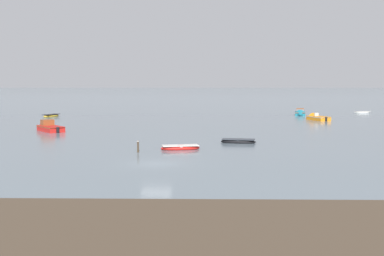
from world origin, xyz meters
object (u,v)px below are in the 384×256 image
at_px(rowboat_moored_4, 180,148).
at_px(mooring_post_right, 138,147).
at_px(motorboat_moored_6, 300,114).
at_px(motorboat_moored_5, 316,118).
at_px(motorboat_moored_0, 48,128).
at_px(rowboat_moored_3, 238,141).
at_px(rowboat_moored_0, 362,113).
at_px(rowboat_moored_5, 51,116).

height_order(rowboat_moored_4, mooring_post_right, mooring_post_right).
bearing_deg(motorboat_moored_6, motorboat_moored_5, 12.79).
bearing_deg(mooring_post_right, motorboat_moored_0, 125.11).
bearing_deg(mooring_post_right, rowboat_moored_3, 37.80).
bearing_deg(rowboat_moored_0, motorboat_moored_5, 41.11).
bearing_deg(motorboat_moored_0, motorboat_moored_6, -87.73).
distance_m(motorboat_moored_6, rowboat_moored_0, 15.38).
bearing_deg(motorboat_moored_0, mooring_post_right, 178.54).
relative_size(motorboat_moored_6, mooring_post_right, 4.45).
relative_size(motorboat_moored_5, rowboat_moored_5, 1.36).
height_order(motorboat_moored_0, motorboat_moored_6, motorboat_moored_0).
bearing_deg(rowboat_moored_4, rowboat_moored_5, 107.54).
distance_m(motorboat_moored_0, rowboat_moored_3, 28.21).
relative_size(motorboat_moored_5, motorboat_moored_6, 1.05).
bearing_deg(motorboat_moored_5, mooring_post_right, 129.15).
height_order(motorboat_moored_0, rowboat_moored_3, motorboat_moored_0).
bearing_deg(rowboat_moored_4, mooring_post_right, -163.31).
distance_m(motorboat_moored_5, mooring_post_right, 48.64).
xyz_separation_m(motorboat_moored_6, rowboat_moored_3, (-14.83, -45.25, -0.14)).
xyz_separation_m(motorboat_moored_6, rowboat_moored_4, (-20.96, -50.91, -0.14)).
bearing_deg(rowboat_moored_5, motorboat_moored_0, 36.78).
height_order(rowboat_moored_0, mooring_post_right, mooring_post_right).
relative_size(rowboat_moored_4, rowboat_moored_5, 0.95).
xyz_separation_m(motorboat_moored_0, mooring_post_right, (14.82, -21.08, 0.21)).
xyz_separation_m(rowboat_moored_3, rowboat_moored_5, (-32.33, 40.49, 0.01)).
xyz_separation_m(rowboat_moored_4, rowboat_moored_5, (-26.19, 46.14, 0.01)).
bearing_deg(motorboat_moored_6, rowboat_moored_4, -12.55).
relative_size(rowboat_moored_5, mooring_post_right, 3.45).
bearing_deg(rowboat_moored_5, rowboat_moored_0, 122.09).
bearing_deg(motorboat_moored_0, rowboat_moored_3, -154.61).
xyz_separation_m(rowboat_moored_0, mooring_post_right, (-38.79, -59.69, 0.40)).
distance_m(rowboat_moored_0, rowboat_moored_5, 62.09).
xyz_separation_m(motorboat_moored_6, rowboat_moored_5, (-47.16, -4.77, -0.13)).
distance_m(rowboat_moored_3, rowboat_moored_4, 8.34).
bearing_deg(motorboat_moored_6, rowboat_moored_5, -74.40).
relative_size(rowboat_moored_0, rowboat_moored_5, 0.84).
relative_size(rowboat_moored_3, mooring_post_right, 3.20).
xyz_separation_m(motorboat_moored_0, rowboat_moored_5, (-7.42, 27.23, -0.16)).
bearing_deg(rowboat_moored_5, rowboat_moored_3, 60.13).
height_order(motorboat_moored_6, mooring_post_right, motorboat_moored_6).
height_order(motorboat_moored_6, rowboat_moored_0, motorboat_moored_6).
height_order(motorboat_moored_5, mooring_post_right, motorboat_moored_5).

